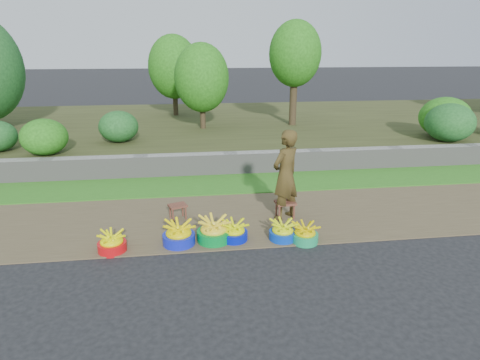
{
  "coord_description": "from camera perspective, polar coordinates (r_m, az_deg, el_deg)",
  "views": [
    {
      "loc": [
        -1.04,
        -5.7,
        3.09
      ],
      "look_at": [
        -0.12,
        1.3,
        0.75
      ],
      "focal_mm": 30.0,
      "sensor_mm": 36.0,
      "label": 1
    }
  ],
  "objects": [
    {
      "name": "basin_f",
      "position": [
        6.79,
        9.22,
        -7.61
      ],
      "size": [
        0.44,
        0.44,
        0.33
      ],
      "color": "#189156",
      "rests_on": "ground"
    },
    {
      "name": "dirt_shoulder",
      "position": [
        7.67,
        0.92,
        -5.33
      ],
      "size": [
        80.0,
        2.5,
        0.02
      ],
      "primitive_type": "cube",
      "color": "brown",
      "rests_on": "ground"
    },
    {
      "name": "ground_plane",
      "position": [
        6.57,
        2.53,
        -9.76
      ],
      "size": [
        120.0,
        120.0,
        0.0
      ],
      "primitive_type": "plane",
      "color": "black",
      "rests_on": "ground"
    },
    {
      "name": "basin_d",
      "position": [
        6.76,
        -0.88,
        -7.41
      ],
      "size": [
        0.46,
        0.46,
        0.34
      ],
      "color": "#0413A8",
      "rests_on": "ground"
    },
    {
      "name": "earth_bank",
      "position": [
        15.01,
        -3.43,
        7.4
      ],
      "size": [
        80.0,
        10.0,
        0.5
      ],
      "primitive_type": "cube",
      "color": "#3A3F1D",
      "rests_on": "ground"
    },
    {
      "name": "vegetation",
      "position": [
        13.6,
        -10.59,
        15.48
      ],
      "size": [
        33.69,
        7.5,
        4.17
      ],
      "color": "#332919",
      "rests_on": "earth_bank"
    },
    {
      "name": "retaining_wall",
      "position": [
        10.25,
        -1.4,
        2.39
      ],
      "size": [
        80.0,
        0.35,
        0.55
      ],
      "primitive_type": "cube",
      "color": "gray",
      "rests_on": "ground"
    },
    {
      "name": "basin_e",
      "position": [
        6.81,
        6.08,
        -7.32
      ],
      "size": [
        0.45,
        0.45,
        0.34
      ],
      "color": "#0836B3",
      "rests_on": "ground"
    },
    {
      "name": "basin_b",
      "position": [
        6.69,
        -8.71,
        -7.72
      ],
      "size": [
        0.53,
        0.53,
        0.39
      ],
      "color": "#111DBC",
      "rests_on": "ground"
    },
    {
      "name": "basin_c",
      "position": [
        6.72,
        -3.77,
        -7.28
      ],
      "size": [
        0.56,
        0.56,
        0.42
      ],
      "color": "#007D2A",
      "rests_on": "ground"
    },
    {
      "name": "grass_verge",
      "position": [
        9.52,
        -0.84,
        -0.48
      ],
      "size": [
        80.0,
        1.5,
        0.04
      ],
      "primitive_type": "cube",
      "color": "#31781F",
      "rests_on": "ground"
    },
    {
      "name": "stool_right",
      "position": [
        7.58,
        6.46,
        -3.54
      ],
      "size": [
        0.39,
        0.31,
        0.33
      ],
      "rotation": [
        0.0,
        0.0,
        0.06
      ],
      "color": "brown",
      "rests_on": "dirt_shoulder"
    },
    {
      "name": "stool_left",
      "position": [
        7.59,
        -8.85,
        -3.89
      ],
      "size": [
        0.38,
        0.34,
        0.28
      ],
      "rotation": [
        0.0,
        0.0,
        0.34
      ],
      "color": "brown",
      "rests_on": "dirt_shoulder"
    },
    {
      "name": "vendor_woman",
      "position": [
        7.38,
        6.49,
        0.69
      ],
      "size": [
        0.74,
        0.69,
        1.69
      ],
      "primitive_type": "imported",
      "rotation": [
        0.0,
        0.0,
        3.77
      ],
      "color": "black",
      "rests_on": "dirt_shoulder"
    },
    {
      "name": "basin_a",
      "position": [
        6.73,
        -17.77,
        -8.53
      ],
      "size": [
        0.45,
        0.45,
        0.33
      ],
      "color": "red",
      "rests_on": "ground"
    }
  ]
}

